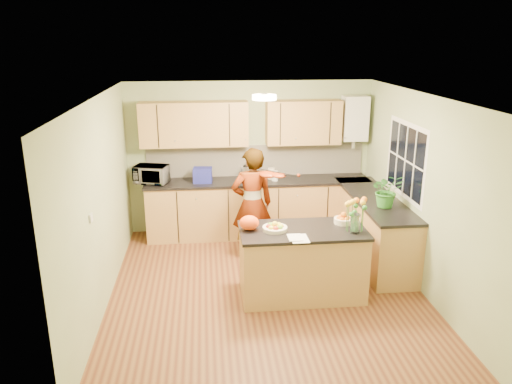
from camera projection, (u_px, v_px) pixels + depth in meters
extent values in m
plane|color=#582B19|center=(266.00, 290.00, 6.52)|extent=(4.50, 4.50, 0.00)
cube|color=white|center=(267.00, 97.00, 5.78)|extent=(4.00, 4.50, 0.02)
cube|color=gray|center=(250.00, 157.00, 8.29)|extent=(4.00, 0.02, 2.50)
cube|color=gray|center=(301.00, 286.00, 4.01)|extent=(4.00, 0.02, 2.50)
cube|color=gray|center=(101.00, 205.00, 5.95)|extent=(0.02, 4.50, 2.50)
cube|color=gray|center=(422.00, 194.00, 6.35)|extent=(0.02, 4.50, 2.50)
cube|color=#A98143|center=(258.00, 208.00, 8.25)|extent=(3.60, 0.60, 0.90)
cube|color=black|center=(258.00, 181.00, 8.10)|extent=(3.64, 0.62, 0.04)
cube|color=#A98143|center=(373.00, 229.00, 7.36)|extent=(0.60, 2.20, 0.90)
cube|color=black|center=(375.00, 199.00, 7.22)|extent=(0.62, 2.24, 0.04)
cube|color=beige|center=(256.00, 160.00, 8.30)|extent=(3.60, 0.02, 0.52)
cube|color=#A98143|center=(194.00, 124.00, 7.86)|extent=(1.70, 0.34, 0.70)
cube|color=#A98143|center=(303.00, 122.00, 8.03)|extent=(1.20, 0.34, 0.70)
cube|color=silver|center=(355.00, 118.00, 8.11)|extent=(0.40, 0.30, 0.72)
cylinder|color=silver|center=(353.00, 142.00, 8.23)|extent=(0.06, 0.06, 0.20)
cube|color=silver|center=(406.00, 160.00, 6.83)|extent=(0.01, 1.30, 1.05)
cube|color=black|center=(405.00, 160.00, 6.83)|extent=(0.01, 1.18, 0.92)
cube|color=silver|center=(91.00, 218.00, 5.37)|extent=(0.02, 0.09, 0.09)
cylinder|color=#FFEABF|center=(264.00, 97.00, 6.07)|extent=(0.30, 0.30, 0.06)
cylinder|color=silver|center=(264.00, 95.00, 6.07)|extent=(0.10, 0.10, 0.02)
cube|color=#A98143|center=(302.00, 264.00, 6.29)|extent=(1.52, 0.76, 0.86)
cube|color=black|center=(303.00, 231.00, 6.16)|extent=(1.56, 0.80, 0.04)
cylinder|color=beige|center=(275.00, 229.00, 6.11)|extent=(0.30, 0.30, 0.05)
cylinder|color=beige|center=(343.00, 221.00, 6.34)|extent=(0.24, 0.24, 0.07)
cylinder|color=silver|center=(355.00, 223.00, 6.00)|extent=(0.12, 0.12, 0.24)
ellipsoid|color=#FF4D15|center=(249.00, 223.00, 6.11)|extent=(0.30, 0.28, 0.18)
cube|color=white|center=(299.00, 238.00, 5.86)|extent=(0.20, 0.28, 0.01)
imported|color=#E3A58A|center=(252.00, 204.00, 7.25)|extent=(0.66, 0.48, 1.68)
imported|color=silver|center=(151.00, 174.00, 7.90)|extent=(0.58, 0.47, 0.28)
cube|color=navy|center=(203.00, 175.00, 7.95)|extent=(0.31, 0.24, 0.23)
cylinder|color=silver|center=(245.00, 173.00, 8.08)|extent=(0.16, 0.16, 0.22)
sphere|color=black|center=(245.00, 164.00, 8.04)|extent=(0.08, 0.08, 0.08)
cylinder|color=beige|center=(271.00, 174.00, 8.15)|extent=(0.12, 0.12, 0.18)
cylinder|color=silver|center=(275.00, 176.00, 8.05)|extent=(0.13, 0.13, 0.16)
imported|color=#317C29|center=(387.00, 190.00, 6.75)|extent=(0.45, 0.40, 0.47)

